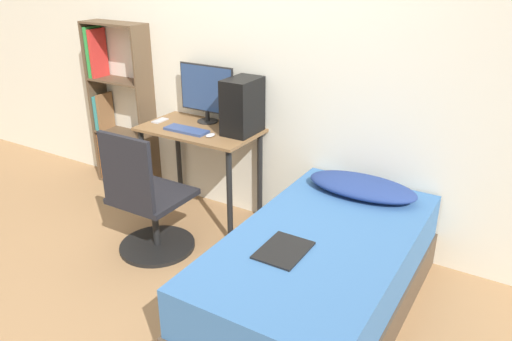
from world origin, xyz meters
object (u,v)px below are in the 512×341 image
at_px(bed, 320,275).
at_px(pc_tower, 242,106).
at_px(bookshelf, 114,110).
at_px(office_chair, 148,209).
at_px(monitor, 207,91).
at_px(keyboard, 186,130).

xyz_separation_m(bed, pc_tower, (-1.01, 0.73, 0.72)).
xyz_separation_m(bookshelf, office_chair, (1.12, -0.82, -0.36)).
xyz_separation_m(bed, monitor, (-1.40, 0.81, 0.77)).
height_order(bookshelf, keyboard, bookshelf).
bearing_deg(monitor, bookshelf, -179.33).
distance_m(office_chair, monitor, 1.07).
bearing_deg(bed, monitor, 150.09).
distance_m(bookshelf, bed, 2.63).
distance_m(monitor, pc_tower, 0.40).
bearing_deg(bed, pc_tower, 144.28).
distance_m(bed, monitor, 1.79).
relative_size(bookshelf, monitor, 2.97).
distance_m(office_chair, keyboard, 0.70).
distance_m(bookshelf, monitor, 1.11).
xyz_separation_m(bookshelf, monitor, (1.06, 0.01, 0.32)).
height_order(bed, pc_tower, pc_tower).
xyz_separation_m(office_chair, bed, (1.35, 0.02, -0.09)).
bearing_deg(office_chair, bed, 0.92).
relative_size(monitor, keyboard, 1.41).
distance_m(bookshelf, pc_tower, 1.49).
bearing_deg(bed, office_chair, -179.08).
bearing_deg(bookshelf, keyboard, -14.14).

